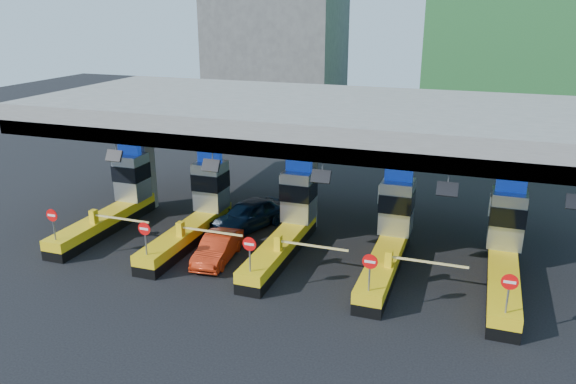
% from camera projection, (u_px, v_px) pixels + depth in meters
% --- Properties ---
extents(ground, '(120.00, 120.00, 0.00)m').
position_uv_depth(ground, '(287.00, 250.00, 27.82)').
color(ground, black).
rests_on(ground, ground).
extents(toll_canopy, '(28.00, 12.09, 7.00)m').
position_uv_depth(toll_canopy, '(306.00, 118.00, 28.45)').
color(toll_canopy, slate).
rests_on(toll_canopy, ground).
extents(toll_lane_far_left, '(4.43, 8.00, 4.16)m').
position_uv_depth(toll_lane_far_left, '(117.00, 200.00, 30.78)').
color(toll_lane_far_left, black).
rests_on(toll_lane_far_left, ground).
extents(toll_lane_left, '(4.43, 8.00, 4.16)m').
position_uv_depth(toll_lane_left, '(198.00, 210.00, 29.20)').
color(toll_lane_left, black).
rests_on(toll_lane_left, ground).
extents(toll_lane_center, '(4.43, 8.00, 4.16)m').
position_uv_depth(toll_lane_center, '(289.00, 222.00, 27.63)').
color(toll_lane_center, black).
rests_on(toll_lane_center, ground).
extents(toll_lane_right, '(4.43, 8.00, 4.16)m').
position_uv_depth(toll_lane_right, '(390.00, 235.00, 26.05)').
color(toll_lane_right, black).
rests_on(toll_lane_right, ground).
extents(toll_lane_far_right, '(4.43, 8.00, 4.16)m').
position_uv_depth(toll_lane_far_right, '(505.00, 250.00, 24.48)').
color(toll_lane_far_right, black).
rests_on(toll_lane_far_right, ground).
extents(bg_building_concrete, '(14.00, 10.00, 18.00)m').
position_uv_depth(bg_building_concrete, '(276.00, 30.00, 61.61)').
color(bg_building_concrete, '#4C4C49').
rests_on(bg_building_concrete, ground).
extents(van, '(3.45, 5.09, 1.61)m').
position_uv_depth(van, '(248.00, 215.00, 30.27)').
color(van, black).
rests_on(van, ground).
extents(red_car, '(1.71, 3.97, 1.27)m').
position_uv_depth(red_car, '(218.00, 248.00, 26.52)').
color(red_car, '#B0260D').
rests_on(red_car, ground).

